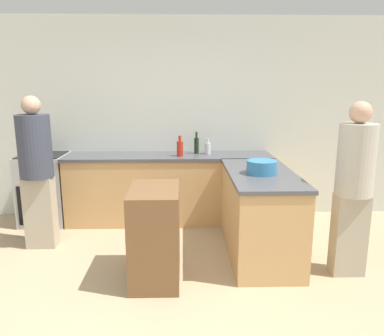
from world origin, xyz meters
TOP-DOWN VIEW (x-y plane):
  - ground_plane at (0.00, 0.00)m, footprint 14.00×14.00m
  - wall_back at (0.00, 2.49)m, footprint 8.00×0.06m
  - counter_back at (0.00, 2.16)m, footprint 2.70×0.62m
  - counter_peninsula at (1.01, 1.14)m, footprint 0.69×1.49m
  - range_oven at (-1.65, 2.16)m, footprint 0.59×0.60m
  - island_table at (-0.08, 0.61)m, footprint 0.45×0.71m
  - mixing_bowl at (0.99, 1.05)m, footprint 0.31×0.31m
  - vinegar_bottle_clear at (0.51, 2.20)m, footprint 0.08×0.08m
  - wine_bottle_dark at (0.37, 2.24)m, footprint 0.06×0.06m
  - hot_sauce_bottle at (0.15, 2.06)m, footprint 0.08×0.08m
  - person_by_range at (-1.42, 1.37)m, footprint 0.36×0.36m
  - person_at_peninsula at (1.77, 0.65)m, footprint 0.34×0.34m

SIDE VIEW (x-z plane):
  - ground_plane at x=0.00m, z-range 0.00..0.00m
  - island_table at x=-0.08m, z-range 0.00..0.89m
  - counter_back at x=0.00m, z-range 0.00..0.91m
  - counter_peninsula at x=1.01m, z-range 0.00..0.91m
  - range_oven at x=-1.65m, z-range 0.00..0.92m
  - person_at_peninsula at x=1.77m, z-range 0.07..1.74m
  - person_by_range at x=-1.42m, z-range 0.07..1.77m
  - mixing_bowl at x=0.99m, z-range 0.91..1.05m
  - vinegar_bottle_clear at x=0.51m, z-range 0.89..1.10m
  - hot_sauce_bottle at x=0.15m, z-range 0.88..1.15m
  - wine_bottle_dark at x=0.37m, z-range 0.88..1.17m
  - wall_back at x=0.00m, z-range 0.00..2.70m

